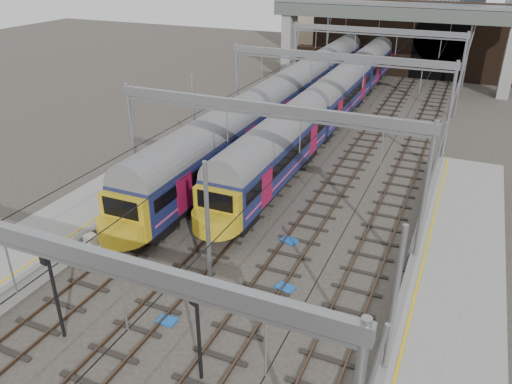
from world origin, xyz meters
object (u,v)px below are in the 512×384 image
at_px(signal_near_left, 51,280).
at_px(relay_cabinet, 93,247).
at_px(train_main, 358,75).
at_px(train_second, 317,76).
at_px(signal_near_centre, 197,320).

bearing_deg(signal_near_left, relay_cabinet, 126.03).
distance_m(train_main, relay_cabinet, 36.61).
bearing_deg(relay_cabinet, signal_near_left, -47.80).
bearing_deg(train_second, signal_near_left, -87.93).
height_order(signal_near_left, signal_near_centre, signal_near_left).
xyz_separation_m(train_main, relay_cabinet, (-5.38, -36.16, -1.82)).
bearing_deg(signal_near_centre, train_second, 122.52).
height_order(signal_near_centre, relay_cabinet, signal_near_centre).
bearing_deg(relay_cabinet, train_second, 102.05).
height_order(train_main, signal_near_centre, train_main).
distance_m(train_second, signal_near_centre, 39.97).
xyz_separation_m(signal_near_centre, relay_cabinet, (-9.21, 4.99, -2.16)).
xyz_separation_m(train_main, signal_near_centre, (3.83, -41.15, 0.34)).
bearing_deg(train_main, train_second, -153.94).
xyz_separation_m(train_second, signal_near_centre, (7.83, -39.19, 0.30)).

